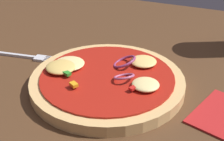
{
  "coord_description": "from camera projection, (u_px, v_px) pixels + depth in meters",
  "views": [
    {
      "loc": [
        0.17,
        -0.43,
        0.32
      ],
      "look_at": [
        -0.01,
        0.0,
        0.05
      ],
      "focal_mm": 53.77,
      "sensor_mm": 36.0,
      "label": 1
    }
  ],
  "objects": [
    {
      "name": "pizza",
      "position": [
        107.0,
        81.0,
        0.53
      ],
      "size": [
        0.24,
        0.24,
        0.04
      ],
      "color": "tan",
      "rests_on": "dining_table"
    },
    {
      "name": "dining_table",
      "position": [
        115.0,
        90.0,
        0.56
      ],
      "size": [
        1.36,
        0.84,
        0.03
      ],
      "color": "#4C301C",
      "rests_on": "ground"
    },
    {
      "name": "fork",
      "position": [
        24.0,
        56.0,
        0.63
      ],
      "size": [
        0.18,
        0.04,
        0.01
      ],
      "color": "silver",
      "rests_on": "dining_table"
    }
  ]
}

